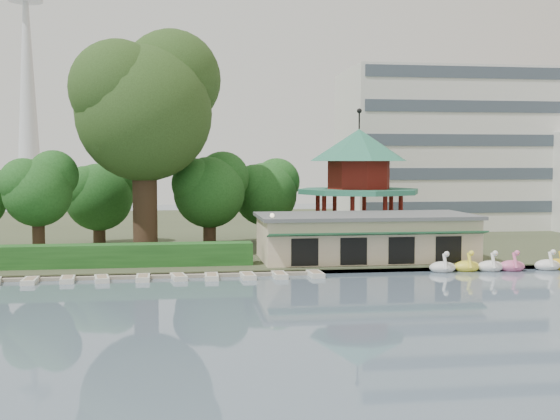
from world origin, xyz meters
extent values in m
plane|color=slate|center=(0.00, 0.00, 0.00)|extent=(220.00, 220.00, 0.00)
cube|color=#424930|center=(0.00, 52.00, 0.20)|extent=(220.00, 70.00, 0.40)
cube|color=gray|center=(0.00, 17.30, 0.15)|extent=(220.00, 0.60, 0.30)
cube|color=gray|center=(-12.00, 17.20, 0.12)|extent=(34.00, 1.60, 0.24)
cube|color=beige|center=(10.00, 22.00, 2.20)|extent=(18.00, 8.00, 3.60)
cube|color=#595B5E|center=(10.00, 22.00, 4.15)|extent=(18.60, 8.60, 0.30)
cube|color=#194C2D|center=(10.00, 17.70, 3.00)|extent=(18.00, 1.59, 0.45)
cylinder|color=beige|center=(12.00, 32.00, 1.00)|extent=(10.40, 10.40, 1.20)
cylinder|color=#2C755A|center=(12.00, 32.00, 5.85)|extent=(12.40, 12.40, 0.50)
cylinder|color=maroon|center=(12.00, 32.00, 7.50)|extent=(6.40, 6.40, 2.80)
cone|color=#2C755A|center=(12.00, 32.00, 10.50)|extent=(10.00, 10.00, 3.20)
cylinder|color=black|center=(12.00, 32.00, 13.00)|extent=(0.16, 0.16, 1.80)
cube|color=silver|center=(30.00, 50.00, 10.40)|extent=(30.00, 14.00, 20.00)
cone|color=silver|center=(-42.00, 140.00, 30.00)|extent=(6.00, 6.00, 60.00)
cube|color=#235820|center=(-15.00, 20.50, 1.30)|extent=(30.00, 2.00, 1.80)
cylinder|color=black|center=(1.50, 19.00, 2.40)|extent=(0.12, 0.12, 4.00)
sphere|color=beige|center=(1.50, 19.00, 4.50)|extent=(0.36, 0.36, 0.36)
cylinder|color=#3A281C|center=(-9.00, 28.00, 5.55)|extent=(2.21, 2.21, 10.31)
sphere|color=#2D491C|center=(-9.00, 28.00, 13.18)|extent=(12.29, 12.29, 12.29)
sphere|color=#2D491C|center=(-6.54, 29.84, 16.48)|extent=(9.21, 9.21, 9.21)
sphere|color=#2D491C|center=(-11.15, 26.77, 15.24)|extent=(8.60, 8.60, 8.60)
cylinder|color=#3A281C|center=(-18.00, 26.00, 2.72)|extent=(1.06, 1.06, 4.64)
sphere|color=#235820|center=(-18.00, 26.00, 6.15)|extent=(5.87, 5.87, 5.87)
sphere|color=#235820|center=(-16.83, 26.88, 7.64)|extent=(4.41, 4.41, 4.41)
sphere|color=#235820|center=(-19.03, 25.41, 7.08)|extent=(4.11, 4.11, 4.11)
cylinder|color=#3A281C|center=(-3.00, 32.00, 2.59)|extent=(1.25, 1.25, 4.39)
sphere|color=#235820|center=(-3.00, 32.00, 5.84)|extent=(6.96, 6.96, 6.96)
sphere|color=#235820|center=(-1.61, 33.04, 7.25)|extent=(5.22, 5.22, 5.22)
sphere|color=#235820|center=(-4.22, 31.30, 6.72)|extent=(4.87, 4.87, 4.87)
cylinder|color=#3A281C|center=(3.00, 36.00, 2.43)|extent=(1.19, 1.19, 4.06)
sphere|color=#235820|center=(3.00, 36.00, 5.43)|extent=(6.61, 6.61, 6.61)
sphere|color=#235820|center=(4.32, 36.99, 6.73)|extent=(4.96, 4.96, 4.96)
sphere|color=#235820|center=(1.84, 35.34, 6.25)|extent=(4.63, 4.63, 4.63)
cylinder|color=#3A281C|center=(-14.00, 36.00, 2.35)|extent=(1.23, 1.23, 3.91)
sphere|color=#235820|center=(-14.00, 36.00, 5.25)|extent=(6.81, 6.81, 6.81)
sphere|color=#235820|center=(-12.64, 37.02, 6.50)|extent=(5.11, 5.11, 5.11)
sphere|color=#235820|center=(-15.19, 35.32, 6.03)|extent=(4.77, 4.77, 4.77)
ellipsoid|color=white|center=(14.96, 16.58, 0.35)|extent=(2.16, 1.44, 0.99)
cylinder|color=white|center=(14.96, 16.03, 0.90)|extent=(0.26, 0.79, 1.29)
sphere|color=white|center=(14.96, 15.73, 1.55)|extent=(0.44, 0.44, 0.44)
ellipsoid|color=#FFEB3D|center=(17.09, 16.78, 0.35)|extent=(2.16, 1.44, 0.99)
cylinder|color=#FFEB3D|center=(17.09, 16.23, 0.90)|extent=(0.26, 0.79, 1.29)
sphere|color=#FFEB3D|center=(17.09, 15.93, 1.55)|extent=(0.44, 0.44, 0.44)
ellipsoid|color=white|center=(18.97, 16.51, 0.35)|extent=(2.16, 1.44, 0.99)
cylinder|color=white|center=(18.97, 15.96, 0.90)|extent=(0.26, 0.79, 1.29)
sphere|color=white|center=(18.97, 15.66, 1.55)|extent=(0.44, 0.44, 0.44)
ellipsoid|color=pink|center=(20.77, 16.43, 0.35)|extent=(2.16, 1.44, 0.99)
cylinder|color=pink|center=(20.77, 15.88, 0.90)|extent=(0.26, 0.79, 1.29)
sphere|color=pink|center=(20.77, 15.58, 1.55)|extent=(0.44, 0.44, 0.44)
ellipsoid|color=white|center=(23.88, 16.47, 0.35)|extent=(2.16, 1.44, 0.99)
cylinder|color=white|center=(23.88, 15.92, 0.90)|extent=(0.26, 0.79, 1.29)
sphere|color=white|center=(23.88, 15.62, 1.55)|extent=(0.44, 0.44, 0.44)
ellipsoid|color=gold|center=(24.98, 16.79, 0.35)|extent=(2.16, 1.44, 0.99)
cube|color=silver|center=(-16.66, 15.70, 0.18)|extent=(1.05, 2.32, 0.36)
cube|color=silver|center=(-14.06, 15.99, 0.18)|extent=(1.19, 2.38, 0.36)
cube|color=silver|center=(-11.60, 15.86, 0.18)|extent=(1.35, 2.43, 0.36)
cube|color=silver|center=(-8.61, 15.86, 0.18)|extent=(1.05, 2.32, 0.36)
cube|color=silver|center=(-5.98, 15.93, 0.18)|extent=(1.36, 2.43, 0.36)
cube|color=silver|center=(-3.53, 15.76, 0.18)|extent=(1.03, 2.31, 0.36)
cube|color=silver|center=(-0.79, 15.67, 0.18)|extent=(1.12, 2.35, 0.36)
cube|color=silver|center=(1.65, 15.74, 0.18)|extent=(1.05, 2.32, 0.36)
cube|color=silver|center=(4.45, 15.86, 0.18)|extent=(1.10, 2.34, 0.36)
camera|label=1|loc=(-5.75, -36.73, 8.77)|focal=45.00mm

